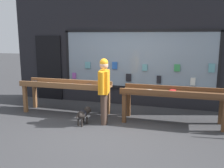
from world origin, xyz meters
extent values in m
plane|color=#38383A|center=(0.00, 0.00, 0.00)|extent=(40.00, 40.00, 0.00)
cube|color=black|center=(0.00, 2.40, 1.67)|extent=(7.59, 0.20, 3.33)
cube|color=gray|center=(0.29, 2.27, 1.40)|extent=(4.52, 0.03, 1.69)
cube|color=black|center=(0.29, 2.27, 2.25)|extent=(4.60, 0.06, 0.08)
cube|color=black|center=(0.29, 2.27, 0.55)|extent=(4.60, 0.06, 0.08)
cube|color=black|center=(-1.97, 2.27, 1.40)|extent=(0.08, 0.06, 1.69)
cube|color=black|center=(2.55, 2.27, 1.40)|extent=(0.08, 0.06, 1.69)
cube|color=#994CA5|center=(-1.74, 2.23, 0.84)|extent=(0.12, 0.03, 0.19)
cube|color=#5999A5|center=(-1.27, 2.23, 1.19)|extent=(0.17, 0.03, 0.20)
cube|color=#994CA5|center=(-0.82, 2.23, 0.83)|extent=(0.14, 0.03, 0.19)
cube|color=#2659B2|center=(-0.39, 2.23, 1.21)|extent=(0.16, 0.03, 0.22)
cube|color=black|center=(0.05, 2.23, 0.86)|extent=(0.16, 0.03, 0.23)
cube|color=#5999A5|center=(0.53, 2.23, 1.18)|extent=(0.15, 0.03, 0.19)
cube|color=black|center=(0.95, 2.23, 0.85)|extent=(0.13, 0.03, 0.23)
cube|color=#338C4C|center=(1.44, 2.23, 1.21)|extent=(0.16, 0.03, 0.20)
cube|color=silver|center=(1.89, 2.23, 0.84)|extent=(0.13, 0.03, 0.22)
cube|color=#5999A5|center=(2.35, 2.23, 1.24)|extent=(0.16, 0.03, 0.24)
cube|color=black|center=(-2.67, 2.27, 1.05)|extent=(0.90, 0.04, 2.10)
cube|color=brown|center=(-2.55, 0.75, 0.38)|extent=(0.09, 0.09, 0.75)
cube|color=brown|center=(-0.28, 0.79, 0.38)|extent=(0.09, 0.09, 0.75)
cube|color=brown|center=(-2.56, 1.21, 0.38)|extent=(0.09, 0.09, 0.75)
cube|color=brown|center=(-0.29, 1.25, 0.38)|extent=(0.09, 0.09, 0.75)
cube|color=brown|center=(-1.42, 1.00, 0.77)|extent=(2.48, 0.66, 0.04)
cube|color=brown|center=(-1.41, 0.72, 0.83)|extent=(2.47, 0.10, 0.12)
cube|color=brown|center=(-1.42, 1.28, 0.83)|extent=(2.47, 0.10, 0.12)
cube|color=black|center=(-2.46, 1.08, 0.81)|extent=(0.18, 0.21, 0.03)
cube|color=silver|center=(-2.03, 1.02, 0.80)|extent=(0.20, 0.23, 0.02)
cube|color=silver|center=(-1.65, 0.94, 0.81)|extent=(0.20, 0.23, 0.03)
cube|color=#2659B2|center=(-1.23, 0.98, 0.81)|extent=(0.20, 0.24, 0.03)
cube|color=black|center=(-0.77, 1.07, 0.81)|extent=(0.19, 0.25, 0.03)
cube|color=#338C4C|center=(-0.31, 1.09, 0.80)|extent=(0.16, 0.21, 0.02)
cube|color=brown|center=(0.29, 0.72, 0.36)|extent=(0.09, 0.09, 0.73)
cube|color=brown|center=(2.56, 0.76, 0.36)|extent=(0.09, 0.09, 0.73)
cube|color=brown|center=(0.28, 1.24, 0.36)|extent=(0.09, 0.09, 0.73)
cube|color=brown|center=(2.55, 1.28, 0.36)|extent=(0.09, 0.09, 0.73)
cube|color=brown|center=(1.42, 1.00, 0.75)|extent=(2.48, 0.72, 0.04)
cube|color=brown|center=(1.42, 0.69, 0.81)|extent=(2.47, 0.10, 0.12)
cube|color=brown|center=(1.41, 1.31, 0.81)|extent=(2.47, 0.10, 0.12)
cube|color=#5999A5|center=(0.34, 0.80, 0.78)|extent=(0.13, 0.21, 0.03)
cube|color=silver|center=(0.86, 0.98, 0.78)|extent=(0.18, 0.25, 0.02)
cube|color=red|center=(1.40, 1.18, 0.78)|extent=(0.17, 0.21, 0.02)
cube|color=#5999A5|center=(1.99, 0.93, 0.78)|extent=(0.15, 0.21, 0.02)
cube|color=yellow|center=(2.54, 0.97, 0.78)|extent=(0.16, 0.22, 0.02)
cylinder|color=#4C382D|center=(-0.14, 0.42, 0.38)|extent=(0.14, 0.14, 0.76)
cylinder|color=#4C382D|center=(-0.16, 0.57, 0.38)|extent=(0.14, 0.14, 0.76)
cube|color=orange|center=(-0.15, 0.49, 1.03)|extent=(0.29, 0.46, 0.54)
cylinder|color=orange|center=(-0.10, 0.22, 1.05)|extent=(0.09, 0.09, 0.51)
cylinder|color=orange|center=(-0.20, 0.76, 1.05)|extent=(0.09, 0.09, 0.51)
sphere|color=tan|center=(-0.15, 0.49, 1.43)|extent=(0.21, 0.21, 0.21)
sphere|color=orange|center=(-0.15, 0.49, 1.49)|extent=(0.20, 0.20, 0.20)
ellipsoid|color=black|center=(-0.62, 0.26, 0.27)|extent=(0.25, 0.40, 0.19)
ellipsoid|color=black|center=(-0.62, 0.26, 0.28)|extent=(0.24, 0.26, 0.20)
sphere|color=black|center=(-0.58, 0.48, 0.31)|extent=(0.17, 0.17, 0.17)
cylinder|color=black|center=(-0.65, 0.04, 0.30)|extent=(0.05, 0.10, 0.12)
cylinder|color=black|center=(-0.55, 0.36, 0.09)|extent=(0.04, 0.04, 0.17)
cylinder|color=black|center=(-0.65, 0.38, 0.09)|extent=(0.04, 0.04, 0.17)
cylinder|color=black|center=(-0.59, 0.14, 0.09)|extent=(0.04, 0.04, 0.17)
cylinder|color=black|center=(-0.68, 0.16, 0.09)|extent=(0.04, 0.04, 0.17)
camera|label=1|loc=(1.69, -4.99, 2.11)|focal=40.00mm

